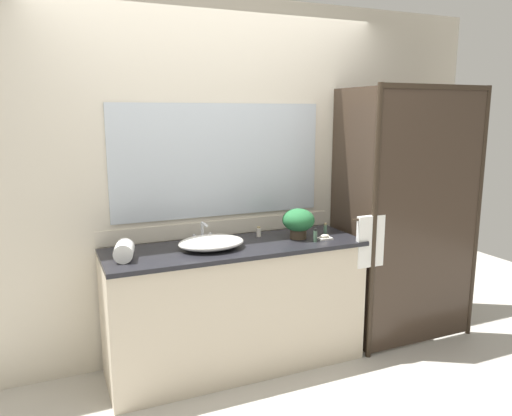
% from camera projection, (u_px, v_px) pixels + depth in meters
% --- Properties ---
extents(ground_plane, '(8.00, 8.00, 0.00)m').
position_uv_depth(ground_plane, '(237.00, 365.00, 3.55)').
color(ground_plane, '#B7B2A8').
extents(wall_back_with_mirror, '(4.40, 0.06, 2.60)m').
position_uv_depth(wall_back_with_mirror, '(219.00, 181.00, 3.61)').
color(wall_back_with_mirror, beige).
rests_on(wall_back_with_mirror, ground_plane).
extents(vanity_cabinet, '(1.80, 0.58, 0.90)m').
position_uv_depth(vanity_cabinet, '(236.00, 306.00, 3.47)').
color(vanity_cabinet, beige).
rests_on(vanity_cabinet, ground_plane).
extents(shower_enclosure, '(1.20, 0.59, 2.00)m').
position_uv_depth(shower_enclosure, '(403.00, 218.00, 3.68)').
color(shower_enclosure, '#2D2319').
rests_on(shower_enclosure, ground_plane).
extents(sink_basin, '(0.45, 0.34, 0.08)m').
position_uv_depth(sink_basin, '(211.00, 243.00, 3.28)').
color(sink_basin, white).
rests_on(sink_basin, vanity_cabinet).
extents(faucet, '(0.17, 0.13, 0.15)m').
position_uv_depth(faucet, '(203.00, 236.00, 3.45)').
color(faucet, silver).
rests_on(faucet, vanity_cabinet).
extents(potted_plant, '(0.23, 0.23, 0.22)m').
position_uv_depth(potted_plant, '(298.00, 221.00, 3.55)').
color(potted_plant, '#473828').
rests_on(potted_plant, vanity_cabinet).
extents(soap_dish, '(0.10, 0.07, 0.04)m').
position_uv_depth(soap_dish, '(325.00, 237.00, 3.54)').
color(soap_dish, silver).
rests_on(soap_dish, vanity_cabinet).
extents(amenity_bottle_shampoo, '(0.03, 0.03, 0.08)m').
position_uv_depth(amenity_bottle_shampoo, '(259.00, 232.00, 3.61)').
color(amenity_bottle_shampoo, silver).
rests_on(amenity_bottle_shampoo, vanity_cabinet).
extents(amenity_bottle_body_wash, '(0.03, 0.03, 0.09)m').
position_uv_depth(amenity_bottle_body_wash, '(325.00, 229.00, 3.67)').
color(amenity_bottle_body_wash, '#4C7056').
rests_on(amenity_bottle_body_wash, vanity_cabinet).
extents(amenity_bottle_conditioner, '(0.03, 0.03, 0.10)m').
position_uv_depth(amenity_bottle_conditioner, '(315.00, 236.00, 3.46)').
color(amenity_bottle_conditioner, '#4C7056').
rests_on(amenity_bottle_conditioner, vanity_cabinet).
extents(rolled_towel_near_edge, '(0.16, 0.21, 0.12)m').
position_uv_depth(rolled_towel_near_edge, '(124.00, 251.00, 3.03)').
color(rolled_towel_near_edge, white).
rests_on(rolled_towel_near_edge, vanity_cabinet).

